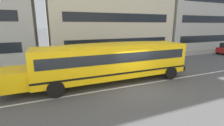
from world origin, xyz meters
The scene contains 6 objects.
ground_plane centered at (0.00, 0.00, 0.00)m, with size 400.00×400.00×0.00m, color #4C4C4F.
sidewalk_far centered at (0.00, 8.38, 0.01)m, with size 120.00×3.00×0.01m, color gray.
lane_centreline centered at (0.00, 0.00, 0.00)m, with size 110.00×0.16×0.01m, color silver.
school_bus centered at (-1.15, 1.38, 1.77)m, with size 13.32×3.15×2.98m.
apartment_block_far_centre centered at (3.77, 15.99, 6.65)m, with size 17.37×12.27×13.30m.
apartment_block_far_right centered at (20.05, 16.02, 6.65)m, with size 14.07×12.33×13.30m.
Camera 1 is at (-5.58, -9.38, 4.25)m, focal length 25.76 mm.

